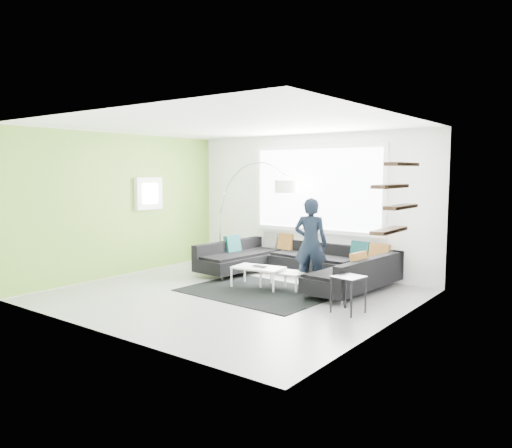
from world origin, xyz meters
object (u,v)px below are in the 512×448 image
(arc_lamp, at_px, (220,214))
(coffee_table, at_px, (271,278))
(sectional_sofa, at_px, (294,264))
(side_table, at_px, (348,295))
(laptop, at_px, (259,267))
(person, at_px, (311,244))

(arc_lamp, bearing_deg, coffee_table, -22.46)
(coffee_table, bearing_deg, sectional_sofa, 81.26)
(side_table, bearing_deg, laptop, 166.77)
(arc_lamp, bearing_deg, laptop, -26.96)
(person, bearing_deg, laptop, 17.71)
(side_table, bearing_deg, arc_lamp, 155.85)
(coffee_table, relative_size, person, 0.71)
(side_table, xyz_separation_m, person, (-1.22, 0.98, 0.53))
(sectional_sofa, distance_m, laptop, 0.88)
(arc_lamp, bearing_deg, side_table, -18.06)
(coffee_table, distance_m, laptop, 0.29)
(side_table, bearing_deg, sectional_sofa, 143.53)
(coffee_table, distance_m, arc_lamp, 2.71)
(person, distance_m, laptop, 1.00)
(coffee_table, height_order, person, person)
(arc_lamp, xyz_separation_m, person, (2.82, -0.83, -0.32))
(sectional_sofa, relative_size, person, 2.22)
(sectional_sofa, relative_size, coffee_table, 3.13)
(sectional_sofa, height_order, person, person)
(sectional_sofa, distance_m, arc_lamp, 2.44)
(arc_lamp, distance_m, person, 2.96)
(side_table, xyz_separation_m, laptop, (-1.97, 0.46, 0.11))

